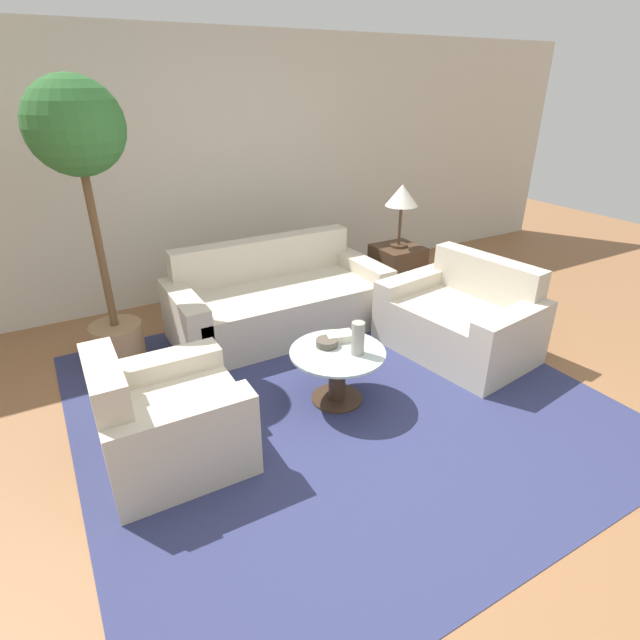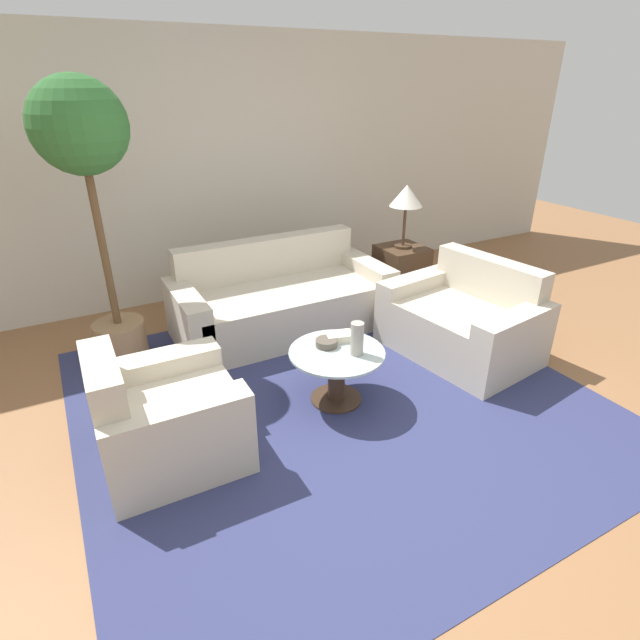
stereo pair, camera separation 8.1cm
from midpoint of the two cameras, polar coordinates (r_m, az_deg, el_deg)
ground_plane at (r=3.34m, az=6.69°, el=-14.36°), size 14.00×14.00×0.00m
wall_back at (r=5.41m, az=-12.11°, el=16.31°), size 10.00×0.06×2.60m
rug at (r=3.75m, az=2.47°, el=-9.01°), size 3.55×3.44×0.01m
sofa_main at (r=4.69m, az=-4.13°, el=2.20°), size 1.97×0.89×0.81m
armchair at (r=3.22m, az=-17.00°, el=-11.07°), size 0.83×0.82×0.77m
loveseat at (r=4.45m, az=16.72°, el=-0.25°), size 1.01×1.32×0.79m
coffee_table at (r=3.61m, az=2.55°, el=-5.59°), size 0.68×0.68×0.41m
side_table at (r=5.34m, az=9.63°, el=5.20°), size 0.45×0.45×0.59m
table_lamp at (r=5.12m, az=10.30°, el=13.57°), size 0.32×0.32×0.63m
potted_plant at (r=4.07m, az=-24.53°, el=15.58°), size 0.67×0.67×2.19m
vase at (r=3.45m, az=4.93°, el=-2.15°), size 0.09×0.09×0.24m
bowl at (r=3.58m, az=1.39°, el=-2.63°), size 0.16×0.16×0.05m
book_stack at (r=3.67m, az=2.85°, el=-1.92°), size 0.22×0.17×0.06m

